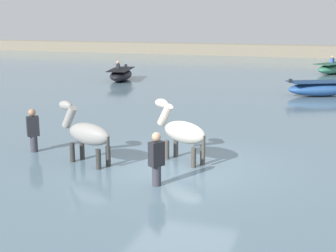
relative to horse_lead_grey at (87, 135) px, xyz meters
The scene contains 10 objects.
ground_plane 2.67m from the horse_lead_grey, 10.53° to the left, with size 120.00×120.00×0.00m, color #756B56.
water_surface 10.74m from the horse_lead_grey, 77.24° to the left, with size 90.00×90.00×0.43m, color slate.
horse_lead_grey is the anchor object (origin of this frame).
horse_trailing_pinto 2.40m from the horse_lead_grey, 23.30° to the left, with size 1.73×1.12×1.96m.
boat_distant_east 16.45m from the horse_lead_grey, 111.86° to the left, with size 1.84×3.31×1.17m.
boat_far_offshore 24.04m from the horse_lead_grey, 75.83° to the left, with size 2.78×3.72×1.19m.
boat_mid_outer 14.20m from the horse_lead_grey, 68.08° to the left, with size 3.46×2.60×0.84m.
person_spectator_far 2.42m from the horse_lead_grey, 23.21° to the right, with size 0.34×0.38×1.63m.
person_onlooker_left 2.00m from the horse_lead_grey, 166.53° to the left, with size 0.37×0.36×1.63m.
far_shoreline 37.57m from the horse_lead_grey, 86.39° to the left, with size 80.00×2.40×1.54m, color gray.
Camera 1 is at (3.26, -10.47, 3.99)m, focal length 49.92 mm.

